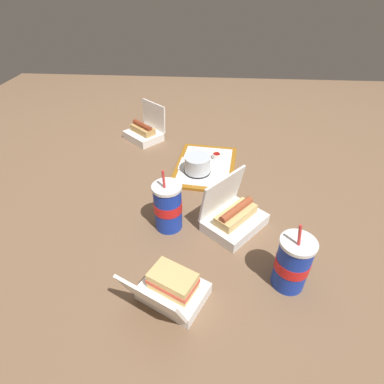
{
  "coord_description": "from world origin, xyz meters",
  "views": [
    {
      "loc": [
        0.93,
        0.04,
        0.73
      ],
      "look_at": [
        0.03,
        -0.03,
        0.05
      ],
      "focal_mm": 28.0,
      "sensor_mm": 36.0,
      "label": 1
    }
  ],
  "objects_px": {
    "clamshell_hotdog_back": "(234,217)",
    "soda_cup_back": "(293,263)",
    "cake_container": "(198,165)",
    "clamshell_hotdog_center": "(145,132)",
    "food_tray": "(205,166)",
    "clamshell_sandwich_front": "(171,289)",
    "ketchup_cup": "(216,156)",
    "plastic_fork": "(220,156)",
    "soda_cup_left": "(168,206)"
  },
  "relations": [
    {
      "from": "clamshell_hotdog_back",
      "to": "soda_cup_back",
      "type": "relative_size",
      "value": 1.11
    },
    {
      "from": "cake_container",
      "to": "clamshell_hotdog_back",
      "type": "xyz_separation_m",
      "value": [
        0.31,
        0.14,
        -0.01
      ]
    },
    {
      "from": "clamshell_hotdog_center",
      "to": "food_tray",
      "type": "bearing_deg",
      "value": 51.8
    },
    {
      "from": "soda_cup_back",
      "to": "cake_container",
      "type": "bearing_deg",
      "value": -151.76
    },
    {
      "from": "food_tray",
      "to": "soda_cup_back",
      "type": "distance_m",
      "value": 0.66
    },
    {
      "from": "cake_container",
      "to": "clamshell_sandwich_front",
      "type": "xyz_separation_m",
      "value": [
        0.62,
        -0.03,
        -0.0
      ]
    },
    {
      "from": "ketchup_cup",
      "to": "plastic_fork",
      "type": "bearing_deg",
      "value": 130.43
    },
    {
      "from": "food_tray",
      "to": "clamshell_sandwich_front",
      "type": "bearing_deg",
      "value": -5.57
    },
    {
      "from": "plastic_fork",
      "to": "ketchup_cup",
      "type": "bearing_deg",
      "value": -64.49
    },
    {
      "from": "food_tray",
      "to": "cake_container",
      "type": "height_order",
      "value": "cake_container"
    },
    {
      "from": "soda_cup_left",
      "to": "soda_cup_back",
      "type": "relative_size",
      "value": 1.02
    },
    {
      "from": "cake_container",
      "to": "ketchup_cup",
      "type": "bearing_deg",
      "value": 146.38
    },
    {
      "from": "clamshell_hotdog_back",
      "to": "clamshell_hotdog_center",
      "type": "xyz_separation_m",
      "value": [
        -0.63,
        -0.44,
        -0.0
      ]
    },
    {
      "from": "clamshell_hotdog_center",
      "to": "soda_cup_left",
      "type": "distance_m",
      "value": 0.69
    },
    {
      "from": "cake_container",
      "to": "clamshell_sandwich_front",
      "type": "height_order",
      "value": "clamshell_sandwich_front"
    },
    {
      "from": "food_tray",
      "to": "soda_cup_back",
      "type": "xyz_separation_m",
      "value": [
        0.6,
        0.26,
        0.08
      ]
    },
    {
      "from": "cake_container",
      "to": "plastic_fork",
      "type": "relative_size",
      "value": 1.03
    },
    {
      "from": "food_tray",
      "to": "ketchup_cup",
      "type": "relative_size",
      "value": 9.87
    },
    {
      "from": "soda_cup_back",
      "to": "ketchup_cup",
      "type": "bearing_deg",
      "value": -162.43
    },
    {
      "from": "clamshell_sandwich_front",
      "to": "plastic_fork",
      "type": "bearing_deg",
      "value": 170.14
    },
    {
      "from": "food_tray",
      "to": "clamshell_hotdog_back",
      "type": "distance_m",
      "value": 0.39
    },
    {
      "from": "food_tray",
      "to": "soda_cup_back",
      "type": "relative_size",
      "value": 1.72
    },
    {
      "from": "clamshell_hotdog_center",
      "to": "soda_cup_left",
      "type": "xyz_separation_m",
      "value": [
        0.65,
        0.22,
        0.05
      ]
    },
    {
      "from": "plastic_fork",
      "to": "clamshell_hotdog_center",
      "type": "relative_size",
      "value": 0.47
    },
    {
      "from": "ketchup_cup",
      "to": "clamshell_sandwich_front",
      "type": "distance_m",
      "value": 0.75
    },
    {
      "from": "plastic_fork",
      "to": "soda_cup_back",
      "type": "relative_size",
      "value": 0.48
    },
    {
      "from": "cake_container",
      "to": "clamshell_sandwich_front",
      "type": "distance_m",
      "value": 0.62
    },
    {
      "from": "clamshell_hotdog_back",
      "to": "soda_cup_back",
      "type": "bearing_deg",
      "value": 33.21
    },
    {
      "from": "cake_container",
      "to": "soda_cup_left",
      "type": "xyz_separation_m",
      "value": [
        0.33,
        -0.08,
        0.04
      ]
    },
    {
      "from": "ketchup_cup",
      "to": "plastic_fork",
      "type": "xyz_separation_m",
      "value": [
        -0.01,
        0.02,
        -0.01
      ]
    },
    {
      "from": "ketchup_cup",
      "to": "clamshell_hotdog_back",
      "type": "distance_m",
      "value": 0.44
    },
    {
      "from": "clamshell_hotdog_back",
      "to": "soda_cup_left",
      "type": "relative_size",
      "value": 1.09
    },
    {
      "from": "cake_container",
      "to": "soda_cup_back",
      "type": "bearing_deg",
      "value": 28.24
    },
    {
      "from": "clamshell_hotdog_back",
      "to": "ketchup_cup",
      "type": "bearing_deg",
      "value": -171.93
    },
    {
      "from": "soda_cup_left",
      "to": "soda_cup_back",
      "type": "height_order",
      "value": "soda_cup_left"
    },
    {
      "from": "soda_cup_back",
      "to": "clamshell_sandwich_front",
      "type": "bearing_deg",
      "value": -76.75
    },
    {
      "from": "clamshell_hotdog_back",
      "to": "soda_cup_left",
      "type": "xyz_separation_m",
      "value": [
        0.02,
        -0.22,
        0.05
      ]
    },
    {
      "from": "soda_cup_left",
      "to": "cake_container",
      "type": "bearing_deg",
      "value": 166.47
    },
    {
      "from": "soda_cup_left",
      "to": "plastic_fork",
      "type": "bearing_deg",
      "value": 159.26
    },
    {
      "from": "plastic_fork",
      "to": "clamshell_sandwich_front",
      "type": "height_order",
      "value": "clamshell_sandwich_front"
    },
    {
      "from": "clamshell_hotdog_back",
      "to": "soda_cup_left",
      "type": "height_order",
      "value": "soda_cup_left"
    },
    {
      "from": "cake_container",
      "to": "soda_cup_left",
      "type": "distance_m",
      "value": 0.34
    },
    {
      "from": "soda_cup_left",
      "to": "clamshell_hotdog_back",
      "type": "bearing_deg",
      "value": 94.26
    },
    {
      "from": "cake_container",
      "to": "soda_cup_back",
      "type": "height_order",
      "value": "soda_cup_back"
    },
    {
      "from": "cake_container",
      "to": "soda_cup_back",
      "type": "xyz_separation_m",
      "value": [
        0.54,
        0.29,
        0.04
      ]
    },
    {
      "from": "ketchup_cup",
      "to": "soda_cup_back",
      "type": "relative_size",
      "value": 0.17
    },
    {
      "from": "cake_container",
      "to": "food_tray",
      "type": "bearing_deg",
      "value": 151.74
    },
    {
      "from": "clamshell_sandwich_front",
      "to": "soda_cup_back",
      "type": "height_order",
      "value": "soda_cup_back"
    },
    {
      "from": "ketchup_cup",
      "to": "soda_cup_left",
      "type": "distance_m",
      "value": 0.48
    },
    {
      "from": "food_tray",
      "to": "clamshell_sandwich_front",
      "type": "xyz_separation_m",
      "value": [
        0.68,
        -0.07,
        0.04
      ]
    }
  ]
}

